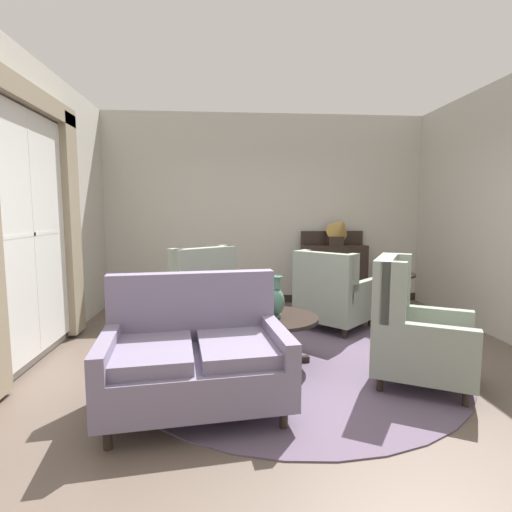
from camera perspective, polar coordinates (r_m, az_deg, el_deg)
ground at (r=3.90m, az=5.96°, el=-16.38°), size 8.26×8.26×0.00m
wall_back at (r=6.52m, az=1.40°, el=6.62°), size 5.37×0.08×3.06m
wall_left at (r=4.82m, az=-28.36°, el=5.89°), size 0.08×4.13×3.06m
wall_right at (r=5.50m, az=32.23°, el=5.65°), size 0.08×4.13×3.06m
baseboard_back at (r=6.62m, az=1.41°, el=-6.19°), size 5.21×0.03×0.12m
area_rug at (r=4.17m, az=5.19°, el=-14.72°), size 3.29×3.29×0.01m
window_with_curtains at (r=4.42m, az=-29.27°, el=4.82°), size 0.12×2.06×2.65m
coffee_table at (r=3.94m, az=2.60°, el=-9.93°), size 0.87×0.87×0.49m
porcelain_vase at (r=3.85m, az=2.98°, el=-6.31°), size 0.15×0.15×0.41m
settee at (r=3.16m, az=-8.72°, el=-14.05°), size 1.47×1.07×1.01m
armchair_near_window at (r=4.87m, az=-8.90°, el=-6.17°), size 1.13×1.15×1.10m
armchair_foreground_right at (r=5.18m, az=11.02°, el=-5.70°), size 1.16×1.16×1.02m
armchair_near_sideboard at (r=3.76m, az=21.64°, el=-10.16°), size 1.05×1.02×1.12m
side_table at (r=5.49m, az=19.17°, el=-5.27°), size 0.53×0.53×0.71m
sideboard at (r=6.50m, az=11.09°, el=-2.17°), size 1.02×0.34×1.19m
gramophone at (r=6.36m, az=11.88°, el=3.82°), size 0.41×0.50×0.54m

